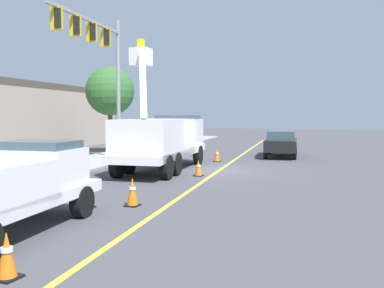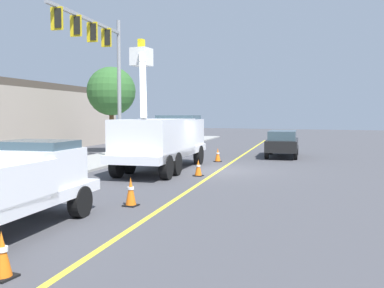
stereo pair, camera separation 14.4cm
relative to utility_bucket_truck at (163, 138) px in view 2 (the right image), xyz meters
The scene contains 12 objects.
ground 3.22m from the utility_bucket_truck, 69.94° to the right, with size 120.00×120.00×0.00m, color #47474C.
sidewalk_far_side 5.13m from the utility_bucket_truck, 92.24° to the left, with size 60.00×3.60×0.12m, color #9E9E99.
lane_centre_stripe 3.22m from the utility_bucket_truck, 69.94° to the right, with size 50.00×0.16×0.01m, color yellow.
utility_bucket_truck is the anchor object (origin of this frame).
service_pickup_truck 11.71m from the utility_bucket_truck, behind, with size 5.85×2.92×2.06m.
passing_minivan 9.77m from the utility_bucket_truck, 24.80° to the right, with size 5.03×2.60×1.69m.
traffic_cone_leading 14.17m from the utility_bucket_truck, 163.68° to the right, with size 0.40×0.40×0.81m.
traffic_cone_mid_front 8.43m from the utility_bucket_truck, 159.32° to the right, with size 0.40×0.40×0.87m.
traffic_cone_mid_rear 2.99m from the utility_bucket_truck, 117.53° to the right, with size 0.40×0.40×0.74m.
traffic_cone_trailing 4.83m from the utility_bucket_truck, 15.34° to the right, with size 0.40×0.40×0.80m.
traffic_signal_mast 5.91m from the utility_bucket_truck, 83.93° to the left, with size 7.33×1.38×8.21m.
street_tree_right 10.57m from the utility_bucket_truck, 48.03° to the left, with size 3.42×3.42×6.07m.
Camera 2 is at (-19.68, -7.04, 2.75)m, focal length 40.09 mm.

